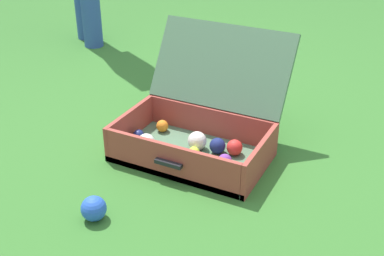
% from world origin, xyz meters
% --- Properties ---
extents(ground_plane, '(16.00, 16.00, 0.00)m').
position_xyz_m(ground_plane, '(0.00, 0.00, 0.00)').
color(ground_plane, '#336B28').
extents(open_suitcase, '(0.60, 0.58, 0.46)m').
position_xyz_m(open_suitcase, '(-0.00, 0.02, 0.11)').
color(open_suitcase, '#4C7051').
rests_on(open_suitcase, ground).
extents(stray_ball_on_grass, '(0.09, 0.09, 0.09)m').
position_xyz_m(stray_ball_on_grass, '(-0.12, -0.54, 0.04)').
color(stray_ball_on_grass, blue).
rests_on(stray_ball_on_grass, ground).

